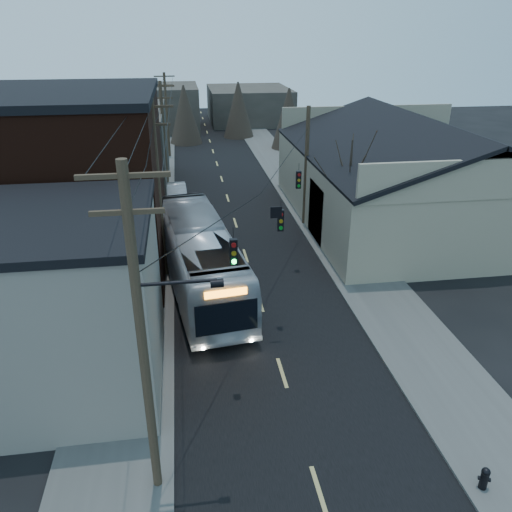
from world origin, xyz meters
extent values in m
cube|color=black|center=(0.00, 30.00, 0.01)|extent=(9.00, 110.00, 0.02)
cube|color=#474744|center=(-6.50, 30.00, 0.06)|extent=(4.00, 110.00, 0.12)
cube|color=#474744|center=(6.50, 30.00, 0.06)|extent=(4.00, 110.00, 0.12)
cube|color=gray|center=(-9.00, 9.00, 3.50)|extent=(8.00, 8.00, 7.00)
cube|color=black|center=(-10.00, 20.00, 5.00)|extent=(10.00, 12.00, 10.00)
cube|color=#342F29|center=(-9.50, 36.00, 3.50)|extent=(9.00, 14.00, 7.00)
cube|color=gray|center=(13.00, 25.00, 2.50)|extent=(16.00, 20.00, 5.00)
cube|color=black|center=(9.00, 25.00, 6.30)|extent=(8.16, 20.60, 2.86)
cube|color=black|center=(17.00, 25.00, 6.30)|extent=(8.16, 20.60, 2.86)
cube|color=#342F29|center=(-6.00, 65.00, 3.00)|extent=(10.00, 12.00, 6.00)
cube|color=#342F29|center=(7.00, 70.00, 2.50)|extent=(12.00, 14.00, 5.00)
cone|color=black|center=(6.50, 20.00, 3.60)|extent=(0.40, 0.40, 7.20)
cylinder|color=#382B1E|center=(-5.00, 3.00, 5.25)|extent=(0.28, 0.28, 10.50)
cube|color=#382B1E|center=(-5.00, 3.00, 10.10)|extent=(2.20, 0.12, 0.12)
cylinder|color=#382B1E|center=(-5.00, 18.00, 5.00)|extent=(0.28, 0.28, 10.00)
cube|color=#382B1E|center=(-5.00, 18.00, 9.60)|extent=(2.20, 0.12, 0.12)
cylinder|color=#382B1E|center=(-5.00, 33.00, 4.75)|extent=(0.28, 0.28, 9.50)
cube|color=#382B1E|center=(-5.00, 33.00, 9.10)|extent=(2.20, 0.12, 0.12)
cylinder|color=#382B1E|center=(-5.00, 48.00, 4.50)|extent=(0.28, 0.28, 9.00)
cube|color=#382B1E|center=(-5.00, 48.00, 8.60)|extent=(2.20, 0.12, 0.12)
cylinder|color=#382B1E|center=(5.00, 25.00, 4.25)|extent=(0.28, 0.28, 8.50)
cube|color=black|center=(-2.00, 7.50, 5.95)|extent=(0.28, 0.20, 1.00)
cube|color=black|center=(0.60, 12.00, 5.35)|extent=(0.28, 0.20, 1.00)
cube|color=black|center=(2.80, 18.00, 5.45)|extent=(0.28, 0.20, 1.00)
imported|color=#ABB0B8|center=(-3.00, 16.22, 1.89)|extent=(4.86, 13.84, 3.77)
imported|color=#9D9FA4|center=(-4.30, 31.30, 0.78)|extent=(1.97, 4.84, 1.56)
cylinder|color=black|center=(5.07, 1.32, 0.44)|extent=(0.25, 0.25, 0.63)
sphere|color=black|center=(5.07, 1.32, 0.79)|extent=(0.27, 0.27, 0.27)
cylinder|color=black|center=(5.07, 1.32, 0.49)|extent=(0.39, 0.27, 0.13)
camera|label=1|loc=(-3.60, -8.70, 13.24)|focal=35.00mm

